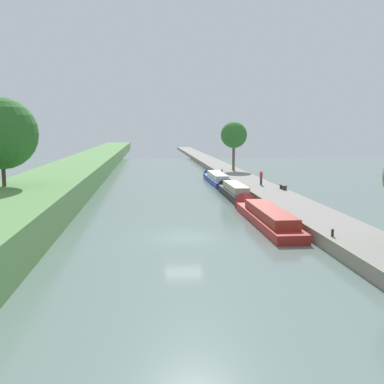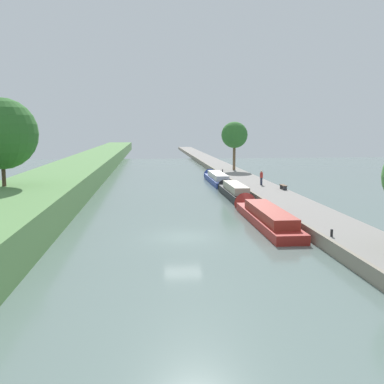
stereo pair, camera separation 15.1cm
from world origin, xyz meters
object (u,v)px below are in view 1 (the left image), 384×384
Objects in this scene: narrowboat_black at (233,191)px; mooring_bollard_near at (333,233)px; narrowboat_red at (264,215)px; narrowboat_blue at (216,178)px; mooring_bollard_far at (222,171)px; park_bench at (283,186)px; person_walking at (261,177)px.

narrowboat_black reaches higher than mooring_bollard_near.
narrowboat_blue is (0.20, 26.31, 0.02)m from narrowboat_red.
mooring_bollard_far is 19.70m from park_bench.
narrowboat_blue is at bearing 89.71° from narrowboat_black.
narrowboat_black reaches higher than mooring_bollard_far.
narrowboat_blue reaches higher than mooring_bollard_near.
narrowboat_black is 12.97m from narrowboat_blue.
narrowboat_blue is 34.58m from mooring_bollard_near.
park_bench reaches higher than mooring_bollard_near.
mooring_bollard_near is at bearing -87.00° from narrowboat_blue.
narrowboat_blue is 6.12m from mooring_bollard_far.
narrowboat_red is 31.18× the size of mooring_bollard_near.
mooring_bollard_near is at bearing -99.15° from park_bench.
narrowboat_red reaches higher than park_bench.
person_walking is 3.69× the size of mooring_bollard_near.
park_bench is (5.25, -0.61, 0.54)m from narrowboat_black.
narrowboat_blue is 10.37m from person_walking.
narrowboat_blue is at bearing 111.54° from person_walking.
person_walking is (3.85, 3.38, 1.06)m from narrowboat_black.
mooring_bollard_far is (0.00, 40.36, 0.00)m from mooring_bollard_near.
narrowboat_blue is at bearing 110.90° from park_bench.
narrowboat_blue is 29.25× the size of mooring_bollard_near.
person_walking reaches higher than mooring_bollard_far.
mooring_bollard_far is at bearing 90.00° from mooring_bollard_near.
narrowboat_black is at bearing 173.43° from park_bench.
narrowboat_black is (0.13, 13.33, 0.06)m from narrowboat_red.
park_bench is at bearing -6.57° from narrowboat_black.
narrowboat_red is 8.48m from mooring_bollard_near.
mooring_bollard_near is 0.30× the size of park_bench.
person_walking reaches higher than park_bench.
park_bench is (3.38, -19.41, 0.12)m from mooring_bollard_far.
narrowboat_red is at bearing 103.72° from mooring_bollard_near.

